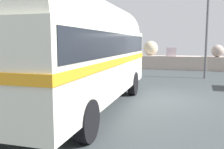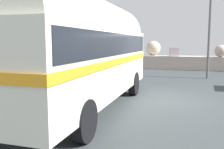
{
  "view_description": "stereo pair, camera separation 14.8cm",
  "coord_description": "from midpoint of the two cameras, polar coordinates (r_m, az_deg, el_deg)",
  "views": [
    {
      "loc": [
        1.13,
        -9.52,
        2.2
      ],
      "look_at": [
        -1.52,
        -1.26,
        1.09
      ],
      "focal_mm": 39.92,
      "sensor_mm": 36.0,
      "label": 1
    },
    {
      "loc": [
        1.28,
        -9.47,
        2.2
      ],
      "look_at": [
        -1.52,
        -1.26,
        1.09
      ],
      "focal_mm": 39.92,
      "sensor_mm": 36.0,
      "label": 2
    }
  ],
  "objects": [
    {
      "name": "ground",
      "position": [
        9.81,
        10.37,
        -5.7
      ],
      "size": [
        32.0,
        26.0,
        0.02
      ],
      "color": "#3B4144"
    },
    {
      "name": "breakwater",
      "position": [
        21.36,
        14.44,
        3.08
      ],
      "size": [
        31.36,
        2.1,
        2.46
      ],
      "color": "#BDADA0",
      "rests_on": "ground"
    },
    {
      "name": "lamp_post",
      "position": [
        16.36,
        20.76,
        12.97
      ],
      "size": [
        0.44,
        1.04,
        7.06
      ],
      "color": "#5B5B60",
      "rests_on": "ground"
    },
    {
      "name": "vintage_coach",
      "position": [
        8.13,
        -6.89,
        6.21
      ],
      "size": [
        2.72,
        8.66,
        3.7
      ],
      "rotation": [
        0.0,
        0.0,
        0.03
      ],
      "color": "black",
      "rests_on": "ground"
    }
  ]
}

